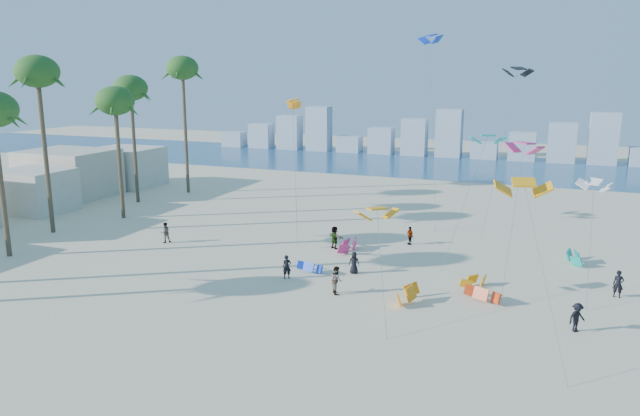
% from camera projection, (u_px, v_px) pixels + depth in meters
% --- Properties ---
extents(ground, '(220.00, 220.00, 0.00)m').
position_uv_depth(ground, '(160.00, 345.00, 32.19)').
color(ground, beige).
rests_on(ground, ground).
extents(ocean, '(220.00, 220.00, 0.00)m').
position_uv_depth(ocean, '(429.00, 164.00, 97.50)').
color(ocean, navy).
rests_on(ocean, ground).
extents(kitesurfer_near, '(0.75, 0.69, 1.71)m').
position_uv_depth(kitesurfer_near, '(287.00, 267.00, 42.50)').
color(kitesurfer_near, black).
rests_on(kitesurfer_near, ground).
extents(kitesurfer_mid, '(1.09, 1.15, 1.88)m').
position_uv_depth(kitesurfer_mid, '(337.00, 280.00, 39.56)').
color(kitesurfer_mid, gray).
rests_on(kitesurfer_mid, ground).
extents(kitesurfers_far, '(36.33, 15.16, 1.92)m').
position_uv_depth(kitesurfers_far, '(368.00, 254.00, 45.34)').
color(kitesurfers_far, black).
rests_on(kitesurfers_far, ground).
extents(grounded_kites, '(20.54, 16.00, 0.94)m').
position_uv_depth(grounded_kites, '(432.00, 272.00, 42.82)').
color(grounded_kites, '#0C38D8').
rests_on(grounded_kites, ground).
extents(flying_kites, '(35.61, 33.62, 18.61)m').
position_uv_depth(flying_kites, '(472.00, 116.00, 44.51)').
color(flying_kites, '#FF9E0D').
rests_on(flying_kites, ground).
extents(palm_row, '(8.90, 44.80, 16.51)m').
position_uv_depth(palm_row, '(52.00, 94.00, 52.18)').
color(palm_row, brown).
rests_on(palm_row, ground).
extents(beachfront_buildings, '(11.50, 43.00, 6.00)m').
position_uv_depth(beachfront_buildings, '(13.00, 188.00, 62.61)').
color(beachfront_buildings, beige).
rests_on(beachfront_buildings, ground).
extents(distant_skyline, '(85.00, 3.00, 8.40)m').
position_uv_depth(distant_skyline, '(434.00, 139.00, 106.33)').
color(distant_skyline, '#9EADBF').
rests_on(distant_skyline, ground).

